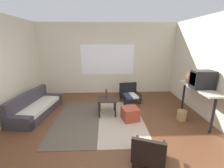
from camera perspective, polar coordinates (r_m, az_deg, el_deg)
ground_plane at (r=3.62m, az=-0.77°, el=-18.73°), size 7.80×7.80×0.00m
far_wall_with_window at (r=6.08m, az=-1.70°, el=9.17°), size 5.60×0.13×2.70m
area_rug at (r=4.26m, az=-4.75°, el=-13.03°), size 2.33×2.39×0.01m
couch at (r=4.97m, az=-26.32°, el=-7.82°), size 0.93×1.85×0.64m
coffee_table at (r=4.41m, az=-1.82°, el=-6.82°), size 0.52×0.52×0.46m
armchair_by_window at (r=5.41m, az=6.46°, el=-3.53°), size 0.71×0.71×0.61m
armchair_striped_foreground at (r=2.91m, az=13.41°, el=-23.26°), size 0.70×0.72×0.58m
ottoman_orange at (r=4.20m, az=6.71°, el=-10.94°), size 0.49×0.49×0.34m
console_shelf at (r=4.56m, az=29.20°, el=-2.37°), size 0.40×1.45×0.90m
crt_television at (r=4.39m, az=30.45°, el=1.43°), size 0.51×0.33×0.45m
clay_vase at (r=4.86m, az=27.01°, el=2.03°), size 0.21×0.21×0.36m
glass_bottle at (r=4.42m, az=-2.10°, el=-3.68°), size 0.06×0.06×0.27m
wicker_basket at (r=4.58m, az=24.37°, el=-10.48°), size 0.24×0.24×0.27m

